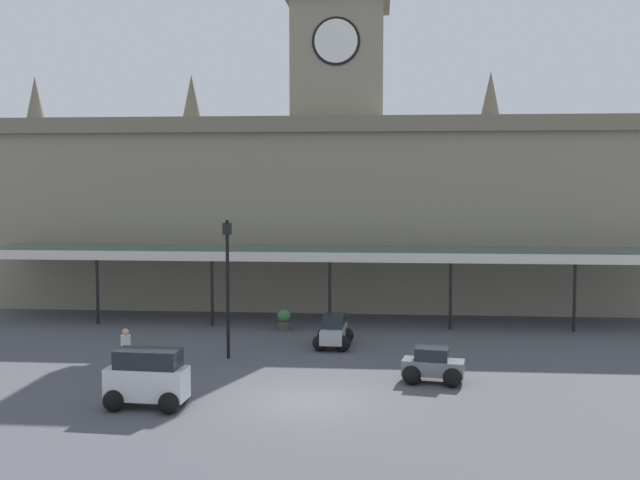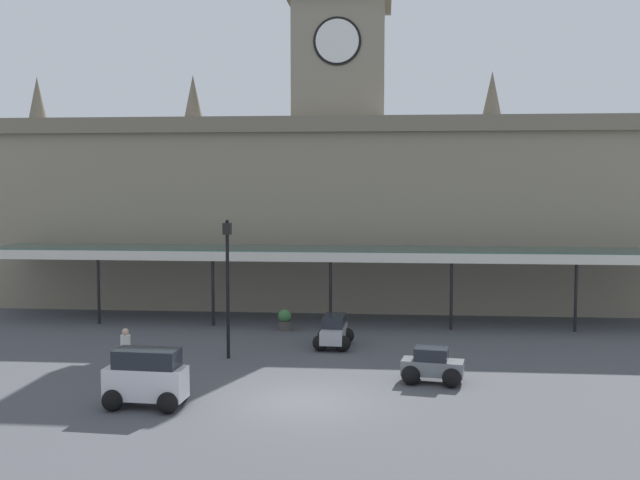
{
  "view_description": "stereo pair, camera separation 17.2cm",
  "coord_description": "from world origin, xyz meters",
  "px_view_note": "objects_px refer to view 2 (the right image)",
  "views": [
    {
      "loc": [
        2.28,
        -22.2,
        6.77
      ],
      "look_at": [
        0.0,
        5.94,
        4.51
      ],
      "focal_mm": 41.5,
      "sensor_mm": 36.0,
      "label": 1
    },
    {
      "loc": [
        2.46,
        -22.18,
        6.77
      ],
      "look_at": [
        0.0,
        5.94,
        4.51
      ],
      "focal_mm": 41.5,
      "sensor_mm": 36.0,
      "label": 2
    }
  ],
  "objects_px": {
    "car_silver_estate": "(334,333)",
    "pedestrian_beside_cars": "(126,350)",
    "car_white_van": "(146,381)",
    "victorian_lamppost": "(228,273)",
    "car_grey_sedan": "(432,368)",
    "planter_near_kerb": "(285,320)"
  },
  "relations": [
    {
      "from": "car_silver_estate",
      "to": "pedestrian_beside_cars",
      "type": "bearing_deg",
      "value": -143.4
    },
    {
      "from": "car_white_van",
      "to": "car_silver_estate",
      "type": "xyz_separation_m",
      "value": [
        5.04,
        8.61,
        -0.24
      ]
    },
    {
      "from": "pedestrian_beside_cars",
      "to": "car_white_van",
      "type": "bearing_deg",
      "value": -61.69
    },
    {
      "from": "pedestrian_beside_cars",
      "to": "victorian_lamppost",
      "type": "relative_size",
      "value": 0.31
    },
    {
      "from": "car_grey_sedan",
      "to": "pedestrian_beside_cars",
      "type": "distance_m",
      "value": 10.59
    },
    {
      "from": "car_white_van",
      "to": "victorian_lamppost",
      "type": "bearing_deg",
      "value": 79.65
    },
    {
      "from": "pedestrian_beside_cars",
      "to": "victorian_lamppost",
      "type": "xyz_separation_m",
      "value": [
        3.02,
        2.81,
        2.37
      ]
    },
    {
      "from": "victorian_lamppost",
      "to": "pedestrian_beside_cars",
      "type": "bearing_deg",
      "value": -137.03
    },
    {
      "from": "pedestrian_beside_cars",
      "to": "victorian_lamppost",
      "type": "bearing_deg",
      "value": 42.97
    },
    {
      "from": "car_silver_estate",
      "to": "pedestrian_beside_cars",
      "type": "height_order",
      "value": "pedestrian_beside_cars"
    },
    {
      "from": "pedestrian_beside_cars",
      "to": "victorian_lamppost",
      "type": "height_order",
      "value": "victorian_lamppost"
    },
    {
      "from": "victorian_lamppost",
      "to": "car_silver_estate",
      "type": "bearing_deg",
      "value": 30.82
    },
    {
      "from": "car_white_van",
      "to": "victorian_lamppost",
      "type": "xyz_separation_m",
      "value": [
        1.15,
        6.28,
        2.47
      ]
    },
    {
      "from": "planter_near_kerb",
      "to": "car_grey_sedan",
      "type": "bearing_deg",
      "value": -53.33
    },
    {
      "from": "pedestrian_beside_cars",
      "to": "car_silver_estate",
      "type": "bearing_deg",
      "value": 36.6
    },
    {
      "from": "car_white_van",
      "to": "pedestrian_beside_cars",
      "type": "bearing_deg",
      "value": 118.31
    },
    {
      "from": "victorian_lamppost",
      "to": "planter_near_kerb",
      "type": "bearing_deg",
      "value": 75.28
    },
    {
      "from": "car_white_van",
      "to": "pedestrian_beside_cars",
      "type": "height_order",
      "value": "car_white_van"
    },
    {
      "from": "car_silver_estate",
      "to": "pedestrian_beside_cars",
      "type": "relative_size",
      "value": 1.37
    },
    {
      "from": "car_silver_estate",
      "to": "planter_near_kerb",
      "type": "bearing_deg",
      "value": 128.27
    },
    {
      "from": "pedestrian_beside_cars",
      "to": "planter_near_kerb",
      "type": "relative_size",
      "value": 1.74
    },
    {
      "from": "car_white_van",
      "to": "pedestrian_beside_cars",
      "type": "xyz_separation_m",
      "value": [
        -1.87,
        3.47,
        0.1
      ]
    }
  ]
}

